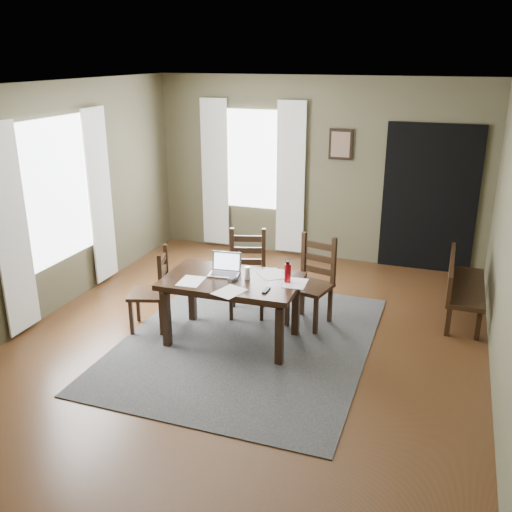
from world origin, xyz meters
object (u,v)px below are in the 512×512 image
at_px(chair_end, 153,291).
at_px(water_bottle, 288,273).
at_px(laptop, 225,268).
at_px(chair_back_left, 247,274).
at_px(chair_back_right, 312,283).
at_px(dining_table, 232,286).
at_px(bench, 460,283).

relative_size(chair_end, water_bottle, 4.01).
bearing_deg(laptop, chair_back_left, 81.13).
bearing_deg(chair_end, chair_back_right, 96.71).
relative_size(chair_back_right, laptop, 2.94).
height_order(chair_end, chair_back_right, chair_back_right).
height_order(chair_back_right, water_bottle, chair_back_right).
relative_size(dining_table, laptop, 4.19).
relative_size(chair_end, chair_back_right, 0.92).
relative_size(dining_table, chair_back_right, 1.42).
bearing_deg(chair_end, dining_table, 74.50).
xyz_separation_m(laptop, water_bottle, (0.71, -0.02, 0.05)).
distance_m(dining_table, laptop, 0.22).
bearing_deg(water_bottle, chair_end, -175.11).
bearing_deg(laptop, bench, 22.53).
distance_m(dining_table, water_bottle, 0.63).
xyz_separation_m(chair_end, chair_back_left, (0.85, 0.76, 0.03)).
bearing_deg(water_bottle, laptop, 178.29).
bearing_deg(dining_table, water_bottle, 7.74).
bearing_deg(chair_back_right, water_bottle, -87.31).
xyz_separation_m(dining_table, chair_back_left, (-0.10, 0.73, -0.14)).
xyz_separation_m(bench, laptop, (-2.44, -1.34, 0.36)).
bearing_deg(chair_end, laptop, 82.86).
distance_m(chair_back_left, bench, 2.52).
xyz_separation_m(chair_end, bench, (3.27, 1.49, -0.03)).
relative_size(chair_end, laptop, 2.71).
distance_m(chair_end, chair_back_left, 1.15).
bearing_deg(dining_table, laptop, 134.68).
distance_m(chair_end, bench, 3.59).
bearing_deg(bench, chair_back_left, 106.84).
height_order(dining_table, chair_back_right, chair_back_right).
relative_size(chair_end, bench, 0.74).
bearing_deg(chair_end, water_bottle, 77.29).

